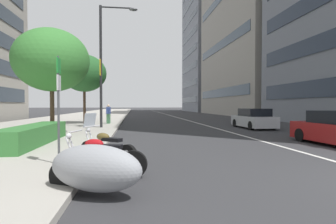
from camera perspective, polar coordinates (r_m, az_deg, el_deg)
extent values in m
cube|color=#A39E93|center=(35.25, -18.09, -1.28)|extent=(160.00, 10.94, 0.15)
cube|color=silver|center=(40.09, 1.35, -0.99)|extent=(110.00, 0.16, 0.01)
ellipsoid|color=gray|center=(5.25, -15.26, -11.46)|extent=(1.59, 2.06, 0.88)
cylinder|color=black|center=(5.77, -21.59, -12.74)|extent=(0.37, 0.58, 0.60)
cylinder|color=black|center=(6.97, -20.25, -10.07)|extent=(0.28, 0.66, 0.65)
cylinder|color=silver|center=(6.97, -20.25, -10.07)|extent=(0.21, 0.35, 0.32)
cylinder|color=black|center=(6.42, -7.37, -10.99)|extent=(0.28, 0.66, 0.65)
cylinder|color=silver|center=(6.42, -7.37, -10.99)|extent=(0.21, 0.35, 0.32)
cube|color=silver|center=(6.66, -14.09, -10.72)|extent=(0.35, 0.43, 0.28)
cube|color=black|center=(6.52, -12.62, -7.25)|extent=(0.37, 0.67, 0.10)
ellipsoid|color=#AD1116|center=(6.64, -15.49, -6.59)|extent=(0.35, 0.50, 0.24)
cylinder|color=silver|center=(6.82, -19.94, -7.72)|extent=(0.12, 0.32, 0.64)
cylinder|color=silver|center=(6.94, -19.42, -7.55)|extent=(0.12, 0.32, 0.64)
cylinder|color=silver|center=(6.79, -19.10, -3.89)|extent=(0.59, 0.18, 0.04)
sphere|color=silver|center=(6.88, -20.45, -4.83)|extent=(0.14, 0.14, 0.14)
cylinder|color=silver|center=(6.72, -11.37, -11.58)|extent=(0.26, 0.69, 0.16)
cylinder|color=black|center=(8.69, -16.57, -7.88)|extent=(0.47, 0.56, 0.61)
cylinder|color=silver|center=(8.69, -16.57, -7.88)|extent=(0.29, 0.32, 0.31)
cylinder|color=black|center=(7.64, -8.59, -9.12)|extent=(0.47, 0.56, 0.61)
cylinder|color=silver|center=(7.64, -8.59, -9.12)|extent=(0.29, 0.32, 0.31)
cube|color=silver|center=(8.15, -12.84, -8.59)|extent=(0.44, 0.46, 0.28)
cube|color=black|center=(7.96, -11.92, -5.79)|extent=(0.57, 0.64, 0.10)
ellipsoid|color=brown|center=(8.20, -13.73, -5.18)|extent=(0.47, 0.51, 0.24)
cylinder|color=silver|center=(8.54, -16.57, -5.97)|extent=(0.23, 0.28, 0.64)
cylinder|color=silver|center=(8.63, -15.88, -5.88)|extent=(0.23, 0.28, 0.64)
cylinder|color=silver|center=(8.48, -15.88, -2.93)|extent=(0.49, 0.40, 0.04)
sphere|color=silver|center=(8.62, -16.69, -3.67)|extent=(0.14, 0.14, 0.14)
cube|color=#B2BCC6|center=(8.54, -16.35, -1.69)|extent=(0.42, 0.37, 0.44)
cylinder|color=silver|center=(8.08, -10.69, -9.43)|extent=(0.49, 0.60, 0.16)
cylinder|color=black|center=(14.03, 26.47, -4.41)|extent=(0.63, 0.25, 0.62)
cylinder|color=black|center=(15.04, 31.48, -4.09)|extent=(0.63, 0.25, 0.62)
cube|color=#B7B7BC|center=(20.73, 17.73, -1.87)|extent=(4.24, 1.83, 0.76)
cube|color=black|center=(20.54, 17.96, -0.07)|extent=(2.19, 1.66, 0.55)
cylinder|color=black|center=(21.68, 14.19, -2.29)|extent=(0.62, 0.23, 0.62)
cylinder|color=black|center=(22.34, 18.05, -2.21)|extent=(0.62, 0.23, 0.62)
cylinder|color=black|center=(19.14, 17.34, -2.80)|extent=(0.62, 0.23, 0.62)
cylinder|color=black|center=(19.88, 21.57, -2.68)|extent=(0.62, 0.23, 0.62)
cylinder|color=#47494C|center=(7.60, -22.35, 0.35)|extent=(0.06, 0.06, 2.85)
cube|color=#1E8C33|center=(7.67, -22.32, 9.16)|extent=(0.32, 0.02, 0.40)
cube|color=silver|center=(7.62, -22.29, 5.80)|extent=(0.32, 0.02, 0.40)
cylinder|color=#232326|center=(19.52, -14.15, 9.36)|extent=(0.18, 0.18, 8.52)
cylinder|color=#232326|center=(20.42, -10.83, 21.06)|extent=(0.10, 2.27, 0.10)
ellipsoid|color=slate|center=(20.36, -7.42, 20.89)|extent=(0.44, 0.60, 0.20)
cube|color=gold|center=(19.16, -14.27, 9.24)|extent=(0.56, 0.03, 1.10)
cube|color=gold|center=(19.85, -14.03, 8.97)|extent=(0.56, 0.03, 1.10)
cube|color=#337033|center=(12.07, -26.75, -4.33)|extent=(5.64, 1.10, 0.74)
cylinder|color=#473323|center=(15.32, -23.49, 0.14)|extent=(0.22, 0.22, 2.47)
ellipsoid|color=#387A33|center=(15.50, -23.59, 10.10)|extent=(3.86, 3.86, 3.28)
cylinder|color=#473323|center=(23.88, -17.41, 1.12)|extent=(0.22, 0.22, 2.90)
ellipsoid|color=#265B28|center=(24.03, -17.46, 7.91)|extent=(3.71, 3.71, 3.16)
cube|color=#3F724C|center=(23.31, -12.60, -1.39)|extent=(0.37, 0.32, 0.83)
cube|color=#33478C|center=(23.29, -12.61, 0.33)|extent=(0.46, 0.36, 0.57)
sphere|color=beige|center=(23.28, -12.61, 1.30)|extent=(0.22, 0.22, 0.22)
cube|color=#384756|center=(48.14, 11.07, 4.02)|extent=(24.35, 0.08, 1.50)
cube|color=#384756|center=(49.24, 11.12, 13.81)|extent=(24.35, 0.08, 1.50)
cube|color=gray|center=(78.63, 10.98, 14.99)|extent=(20.98, 17.44, 40.33)
cube|color=#2D3842|center=(74.18, 4.47, 2.61)|extent=(18.88, 0.08, 1.50)
cube|color=#2D3842|center=(74.39, 4.48, 5.95)|extent=(18.88, 0.08, 1.50)
cube|color=#2D3842|center=(74.86, 4.49, 9.26)|extent=(18.88, 0.08, 1.50)
cube|color=#2D3842|center=(75.57, 4.49, 12.52)|extent=(18.88, 0.08, 1.50)
cube|color=#2D3842|center=(76.52, 4.50, 15.71)|extent=(18.88, 0.08, 1.50)
cube|color=#2D3842|center=(77.70, 4.51, 18.81)|extent=(18.88, 0.08, 1.50)
cube|color=#2D3842|center=(79.11, 4.51, 21.81)|extent=(18.88, 0.08, 1.50)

